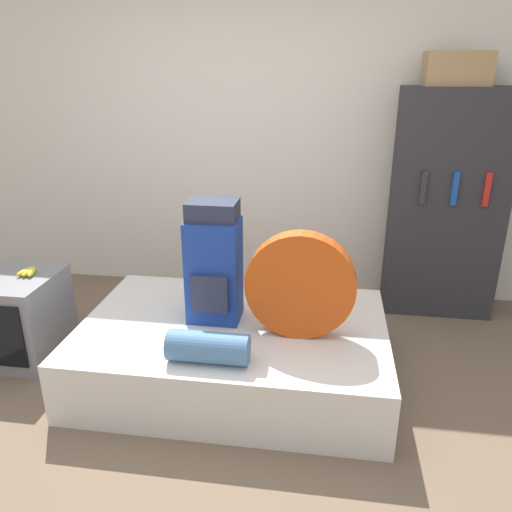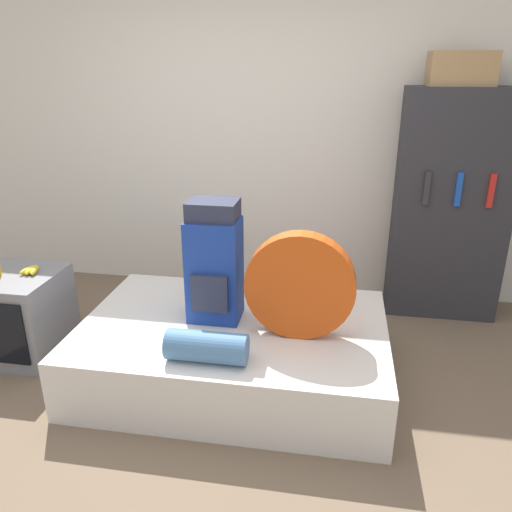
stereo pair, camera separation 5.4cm
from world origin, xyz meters
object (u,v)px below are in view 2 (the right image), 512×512
backpack (214,263)px  television (21,315)px  tent_bag (300,286)px  cardboard_box (461,69)px  sleeping_roll (207,347)px  bookshelf (450,207)px

backpack → television: bearing=-179.2°
tent_bag → cardboard_box: cardboard_box is taller
backpack → sleeping_roll: (0.07, -0.49, -0.28)m
television → sleeping_roll: bearing=-18.3°
tent_bag → sleeping_roll: 0.63m
sleeping_roll → bookshelf: size_ratio=0.25×
television → cardboard_box: cardboard_box is taller
backpack → bookshelf: 1.93m
television → bookshelf: size_ratio=0.34×
bookshelf → cardboard_box: bearing=162.8°
television → cardboard_box: (2.85, 1.17, 1.55)m
cardboard_box → sleeping_roll: bearing=-131.1°
tent_bag → sleeping_roll: bearing=-141.8°
bookshelf → cardboard_box: size_ratio=3.98×
backpack → television: backpack is taller
sleeping_roll → bookshelf: (1.48, 1.62, 0.40)m
bookshelf → cardboard_box: 0.98m
tent_bag → television: size_ratio=1.08×
sleeping_roll → bookshelf: 2.23m
bookshelf → backpack: bearing=-144.0°
tent_bag → television: 1.93m
tent_bag → sleeping_roll: size_ratio=1.44×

